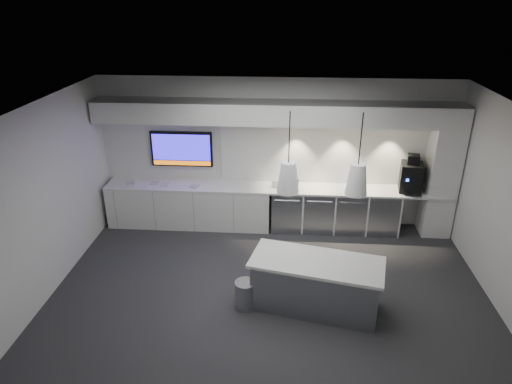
# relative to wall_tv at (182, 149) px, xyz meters

# --- Properties ---
(floor) EXTENTS (7.00, 7.00, 0.00)m
(floor) POSITION_rel_wall_tv_xyz_m (1.90, -2.45, -1.56)
(floor) COLOR #2B2B2D
(floor) RESTS_ON ground
(ceiling) EXTENTS (7.00, 7.00, 0.00)m
(ceiling) POSITION_rel_wall_tv_xyz_m (1.90, -2.45, 1.44)
(ceiling) COLOR black
(ceiling) RESTS_ON wall_back
(wall_back) EXTENTS (7.00, 0.00, 7.00)m
(wall_back) POSITION_rel_wall_tv_xyz_m (1.90, 0.05, -0.06)
(wall_back) COLOR silver
(wall_back) RESTS_ON floor
(wall_front) EXTENTS (7.00, 0.00, 7.00)m
(wall_front) POSITION_rel_wall_tv_xyz_m (1.90, -4.95, -0.06)
(wall_front) COLOR silver
(wall_front) RESTS_ON floor
(wall_left) EXTENTS (0.00, 7.00, 7.00)m
(wall_left) POSITION_rel_wall_tv_xyz_m (-1.60, -2.45, -0.06)
(wall_left) COLOR silver
(wall_left) RESTS_ON floor
(wall_right) EXTENTS (0.00, 7.00, 7.00)m
(wall_right) POSITION_rel_wall_tv_xyz_m (5.40, -2.45, -0.06)
(wall_right) COLOR silver
(wall_right) RESTS_ON floor
(back_counter) EXTENTS (6.80, 0.65, 0.04)m
(back_counter) POSITION_rel_wall_tv_xyz_m (1.90, -0.27, -0.68)
(back_counter) COLOR white
(back_counter) RESTS_ON left_base_cabinets
(left_base_cabinets) EXTENTS (3.30, 0.63, 0.86)m
(left_base_cabinets) POSITION_rel_wall_tv_xyz_m (0.15, -0.27, -1.13)
(left_base_cabinets) COLOR silver
(left_base_cabinets) RESTS_ON floor
(fridge_unit_a) EXTENTS (0.60, 0.61, 0.85)m
(fridge_unit_a) POSITION_rel_wall_tv_xyz_m (2.15, -0.27, -1.13)
(fridge_unit_a) COLOR #95989D
(fridge_unit_a) RESTS_ON floor
(fridge_unit_b) EXTENTS (0.60, 0.61, 0.85)m
(fridge_unit_b) POSITION_rel_wall_tv_xyz_m (2.78, -0.27, -1.13)
(fridge_unit_b) COLOR #95989D
(fridge_unit_b) RESTS_ON floor
(fridge_unit_c) EXTENTS (0.60, 0.61, 0.85)m
(fridge_unit_c) POSITION_rel_wall_tv_xyz_m (3.41, -0.27, -1.13)
(fridge_unit_c) COLOR #95989D
(fridge_unit_c) RESTS_ON floor
(fridge_unit_d) EXTENTS (0.60, 0.61, 0.85)m
(fridge_unit_d) POSITION_rel_wall_tv_xyz_m (4.04, -0.27, -1.13)
(fridge_unit_d) COLOR #95989D
(fridge_unit_d) RESTS_ON floor
(backsplash) EXTENTS (4.60, 0.03, 1.30)m
(backsplash) POSITION_rel_wall_tv_xyz_m (3.10, 0.03, -0.01)
(backsplash) COLOR silver
(backsplash) RESTS_ON wall_back
(soffit) EXTENTS (6.90, 0.60, 0.40)m
(soffit) POSITION_rel_wall_tv_xyz_m (1.90, -0.25, 0.84)
(soffit) COLOR silver
(soffit) RESTS_ON wall_back
(column) EXTENTS (0.55, 0.55, 2.60)m
(column) POSITION_rel_wall_tv_xyz_m (5.10, -0.25, -0.26)
(column) COLOR silver
(column) RESTS_ON floor
(wall_tv) EXTENTS (1.25, 0.07, 0.72)m
(wall_tv) POSITION_rel_wall_tv_xyz_m (0.00, 0.00, 0.00)
(wall_tv) COLOR black
(wall_tv) RESTS_ON wall_back
(island) EXTENTS (2.09, 1.24, 0.83)m
(island) POSITION_rel_wall_tv_xyz_m (2.61, -2.83, -1.14)
(island) COLOR #95989D
(island) RESTS_ON floor
(bin) EXTENTS (0.35, 0.35, 0.45)m
(bin) POSITION_rel_wall_tv_xyz_m (1.55, -2.90, -1.33)
(bin) COLOR #95989D
(bin) RESTS_ON floor
(coffee_machine) EXTENTS (0.47, 0.63, 0.73)m
(coffee_machine) POSITION_rel_wall_tv_xyz_m (4.53, -0.25, -0.36)
(coffee_machine) COLOR black
(coffee_machine) RESTS_ON back_counter
(sign_black) EXTENTS (0.14, 0.04, 0.18)m
(sign_black) POSITION_rel_wall_tv_xyz_m (2.29, -0.31, -0.57)
(sign_black) COLOR black
(sign_black) RESTS_ON back_counter
(sign_white) EXTENTS (0.18, 0.07, 0.14)m
(sign_white) POSITION_rel_wall_tv_xyz_m (1.92, -0.31, -0.59)
(sign_white) COLOR white
(sign_white) RESTS_ON back_counter
(cup_cluster) EXTENTS (0.30, 0.19, 0.16)m
(cup_cluster) POSITION_rel_wall_tv_xyz_m (3.49, -0.35, -0.58)
(cup_cluster) COLOR white
(cup_cluster) RESTS_ON back_counter
(tray_a) EXTENTS (0.20, 0.20, 0.02)m
(tray_a) POSITION_rel_wall_tv_xyz_m (-1.02, -0.33, -0.65)
(tray_a) COLOR #AEAEAE
(tray_a) RESTS_ON back_counter
(tray_b) EXTENTS (0.17, 0.17, 0.02)m
(tray_b) POSITION_rel_wall_tv_xyz_m (-0.54, -0.28, -0.65)
(tray_b) COLOR #AEAEAE
(tray_b) RESTS_ON back_counter
(tray_c) EXTENTS (0.16, 0.16, 0.02)m
(tray_c) POSITION_rel_wall_tv_xyz_m (-0.31, -0.33, -0.65)
(tray_c) COLOR #AEAEAE
(tray_c) RESTS_ON back_counter
(tray_d) EXTENTS (0.20, 0.20, 0.02)m
(tray_d) POSITION_rel_wall_tv_xyz_m (0.30, -0.37, -0.65)
(tray_d) COLOR #AEAEAE
(tray_d) RESTS_ON back_counter
(pendant_left) EXTENTS (0.31, 0.31, 1.14)m
(pendant_left) POSITION_rel_wall_tv_xyz_m (2.15, -2.83, 0.59)
(pendant_left) COLOR silver
(pendant_left) RESTS_ON ceiling
(pendant_right) EXTENTS (0.31, 0.31, 1.14)m
(pendant_right) POSITION_rel_wall_tv_xyz_m (3.08, -2.83, 0.59)
(pendant_right) COLOR silver
(pendant_right) RESTS_ON ceiling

